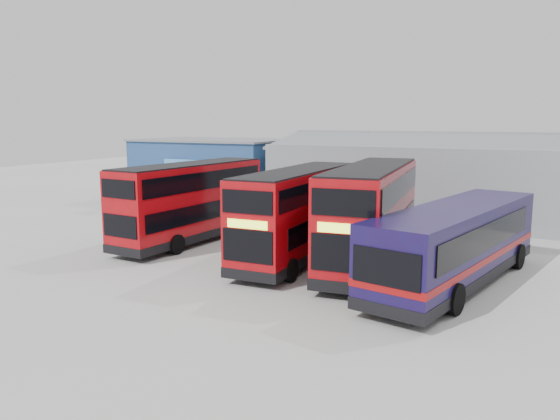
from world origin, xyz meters
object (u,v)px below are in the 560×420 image
at_px(single_decker_blue, 456,246).
at_px(double_decker_right, 371,217).
at_px(double_decker_left, 191,203).
at_px(maintenance_shed, 500,181).
at_px(panel_van, 143,192).
at_px(double_decker_centre, 298,215).
at_px(office_block, 216,170).

bearing_deg(single_decker_blue, double_decker_right, -5.72).
xyz_separation_m(double_decker_left, double_decker_right, (10.40, -0.30, 0.15)).
height_order(maintenance_shed, single_decker_blue, maintenance_shed).
xyz_separation_m(maintenance_shed, single_decker_blue, (0.15, -17.29, -0.97)).
distance_m(double_decker_right, panel_van, 22.21).
height_order(double_decker_centre, double_decker_right, double_decker_right).
xyz_separation_m(single_decker_blue, panel_van, (-24.70, 9.18, -0.34)).
relative_size(double_decker_centre, double_decker_right, 0.93).
distance_m(double_decker_left, double_decker_centre, 6.94).
xyz_separation_m(maintenance_shed, panel_van, (-24.55, -8.11, -1.31)).
bearing_deg(double_decker_left, single_decker_blue, 177.15).
height_order(office_block, double_decker_right, office_block).
bearing_deg(panel_van, maintenance_shed, 37.87).
relative_size(maintenance_shed, panel_van, 5.39).
xyz_separation_m(double_decker_left, panel_van, (-10.30, 7.69, -0.88)).
xyz_separation_m(double_decker_centre, single_decker_blue, (7.50, -0.74, -0.55)).
bearing_deg(office_block, maintenance_shed, 5.21).
bearing_deg(double_decker_right, maintenance_shed, 69.13).
bearing_deg(double_decker_centre, double_decker_left, 170.68).
bearing_deg(maintenance_shed, double_decker_left, -132.05).
bearing_deg(double_decker_left, maintenance_shed, -128.96).
distance_m(double_decker_right, single_decker_blue, 4.23).
bearing_deg(double_decker_right, double_decker_left, 170.90).
height_order(maintenance_shed, double_decker_left, maintenance_shed).
bearing_deg(single_decker_blue, panel_van, -9.51).
relative_size(office_block, maintenance_shed, 0.40).
bearing_deg(double_decker_left, double_decker_right, -178.59).
bearing_deg(office_block, panel_van, -112.65).
bearing_deg(double_decker_right, double_decker_centre, 179.94).
height_order(double_decker_left, panel_van, double_decker_left).
height_order(office_block, panel_van, office_block).
bearing_deg(panel_van, double_decker_right, -1.52).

